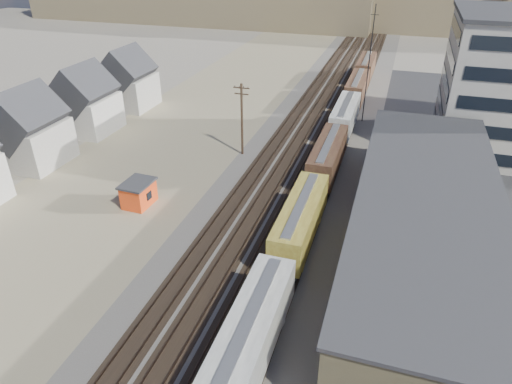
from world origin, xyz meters
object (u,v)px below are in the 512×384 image
(utility_pole_north, at_px, (242,118))
(maintenance_shed, at_px, (139,193))
(parked_car_blue, at_px, (486,134))
(freight_train, at_px, (316,184))

(utility_pole_north, bearing_deg, maintenance_shed, -111.88)
(maintenance_shed, height_order, parked_car_blue, maintenance_shed)
(utility_pole_north, bearing_deg, parked_car_blue, 26.57)
(freight_train, xyz_separation_m, parked_car_blue, (20.63, 27.13, -2.06))
(maintenance_shed, xyz_separation_m, parked_car_blue, (39.53, 32.90, -0.73))
(freight_train, bearing_deg, maintenance_shed, -163.02)
(maintenance_shed, relative_size, parked_car_blue, 0.76)
(maintenance_shed, bearing_deg, utility_pole_north, 68.12)
(utility_pole_north, relative_size, maintenance_shed, 2.49)
(utility_pole_north, bearing_deg, freight_train, -40.93)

